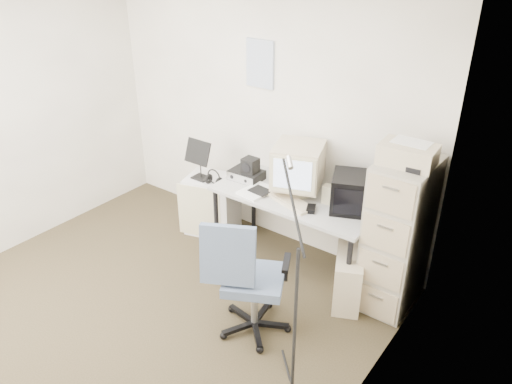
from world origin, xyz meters
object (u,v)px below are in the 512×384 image
Objects in this scene: desk at (295,230)px; office_chair at (254,278)px; filing_cabinet at (398,235)px; side_cart at (212,204)px.

office_chair is (0.23, -0.94, 0.13)m from desk.
filing_cabinet reaches higher than side_cart.
office_chair is at bearing -126.52° from filing_cabinet.
desk reaches higher than side_cart.
office_chair reaches higher than side_cart.
office_chair is (-0.72, -0.97, -0.15)m from filing_cabinet.
office_chair reaches higher than desk.
desk is 1.50× the size of office_chair.
side_cart is at bearing 179.85° from desk.
desk is at bearing 76.44° from office_chair.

